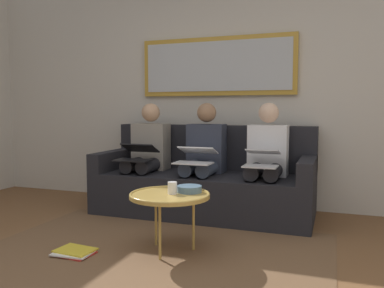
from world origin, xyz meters
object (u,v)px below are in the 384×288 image
Objects in this scene: person_middle at (204,155)px; person_right at (147,153)px; laptop_black at (137,153)px; magazine_stack at (74,252)px; framed_mirror at (217,66)px; bowl at (189,189)px; laptop_silver at (262,158)px; coffee_table at (170,196)px; cup at (172,188)px; laptop_white at (196,156)px; couch at (206,183)px; person_left at (266,158)px.

person_middle is 1.00× the size of person_right.
magazine_stack is at bearing 95.05° from laptop_black.
bowl is (-0.23, 1.49, -1.08)m from framed_mirror.
coffee_table is at bearing 59.75° from laptop_silver.
laptop_silver is at bearing -120.00° from cup.
person_right is at bearing -90.00° from laptop_black.
person_middle is at bearing -77.70° from bowl.
cup is 1.15m from person_middle.
laptop_white reaches higher than bowl.
framed_mirror is at bearing -105.61° from magazine_stack.
laptop_black is (0.77, -0.90, 0.14)m from cup.
person_right is at bearing 6.13° from couch.
bowl is 0.84m from laptop_white.
couch is 1.63m from magazine_stack.
magazine_stack is at bearing 28.60° from bowl.
cup is at bearing 65.56° from person_left.
couch is 7.39× the size of magazine_stack.
coffee_table is 6.71× the size of cup.
framed_mirror is 1.16m from laptop_white.
person_left is 1.30m from laptop_black.
couch reaches higher than magazine_stack.
framed_mirror is 1.32m from laptop_black.
cup is (-0.02, -0.02, 0.06)m from coffee_table.
magazine_stack is at bearing 45.86° from laptop_silver.
framed_mirror is at bearing -132.94° from laptop_black.
person_middle is 0.24m from laptop_white.
framed_mirror reaches higher than laptop_silver.
coffee_table is 0.17m from bowl.
couch is 24.44× the size of cup.
person_left reaches higher than laptop_silver.
person_left is at bearing 144.47° from framed_mirror.
cup is at bearing 96.33° from person_middle.
framed_mirror is 1.96m from coffee_table.
framed_mirror is at bearing -90.00° from couch.
laptop_white is at bearing 20.46° from person_left.
laptop_white is at bearing -113.75° from magazine_stack.
person_right reaches higher than laptop_white.
framed_mirror reaches higher than person_middle.
cup is 1.04m from laptop_silver.
person_right reaches higher than laptop_silver.
framed_mirror is 1.54× the size of person_left.
laptop_white is 0.68m from person_right.
bowl is 0.17× the size of person_left.
person_left is at bearing -114.44° from cup.
coffee_table is at bearing 95.48° from person_middle.
person_right is at bearing 35.53° from framed_mirror.
framed_mirror is 9.33× the size of bowl.
person_left is 3.83× the size of magazine_stack.
magazine_stack is (0.76, 0.41, -0.45)m from bowl.
framed_mirror reaches higher than laptop_white.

